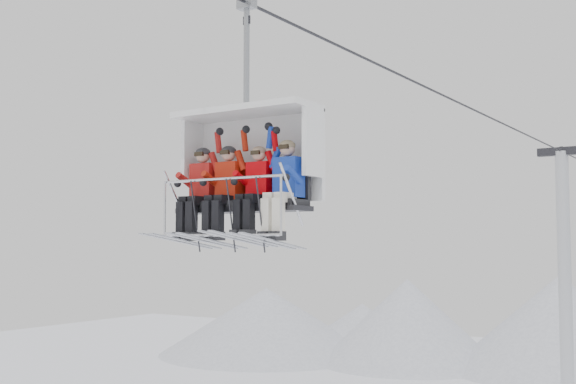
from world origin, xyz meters
The scene contains 7 objects.
lift_tower_right centered at (0.00, 22.00, 5.78)m, with size 2.00×1.80×13.48m.
haul_cable centered at (0.00, 0.00, 13.30)m, with size 0.06×0.06×50.00m, color #29292D.
chairlift_carrier centered at (0.00, -1.13, 10.70)m, with size 2.48×1.17×3.98m.
skier_far_left centered at (-0.82, -1.43, 10.23)m, with size 0.42×1.69×1.68m.
skier_center_left centered at (-0.28, -1.44, 10.22)m, with size 0.42×1.69×1.66m.
skier_center_right centered at (0.33, -1.44, 10.20)m, with size 0.40×1.69×1.59m.
skier_far_right centered at (0.86, -1.43, 10.23)m, with size 0.42×1.69×1.68m.
Camera 1 is at (6.90, -10.69, 9.34)m, focal length 45.00 mm.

